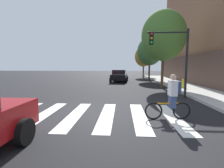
# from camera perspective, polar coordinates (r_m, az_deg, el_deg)

# --- Properties ---
(ground_plane) EXTENTS (120.00, 120.00, 0.00)m
(ground_plane) POSITION_cam_1_polar(r_m,az_deg,el_deg) (6.72, -7.48, -10.86)
(ground_plane) COLOR black
(crosswalk_stripes) EXTENTS (6.99, 3.79, 0.01)m
(crosswalk_stripes) POSITION_cam_1_polar(r_m,az_deg,el_deg) (6.71, -7.39, -10.82)
(crosswalk_stripes) COLOR silver
(crosswalk_stripes) RESTS_ON ground
(sedan_mid) EXTENTS (2.33, 4.50, 1.51)m
(sedan_mid) POSITION_cam_1_polar(r_m,az_deg,el_deg) (20.38, 2.62, 2.97)
(sedan_mid) COLOR black
(sedan_mid) RESTS_ON ground
(cyclist) EXTENTS (1.71, 0.38, 1.69)m
(cyclist) POSITION_cam_1_polar(r_m,az_deg,el_deg) (6.34, 20.25, -4.39)
(cyclist) COLOR black
(cyclist) RESTS_ON ground
(traffic_light_near) EXTENTS (2.47, 0.28, 4.20)m
(traffic_light_near) POSITION_cam_1_polar(r_m,az_deg,el_deg) (10.68, 20.77, 10.68)
(traffic_light_near) COLOR black
(traffic_light_near) RESTS_ON ground
(fire_hydrant) EXTENTS (0.33, 0.22, 0.78)m
(fire_hydrant) POSITION_cam_1_polar(r_m,az_deg,el_deg) (14.88, 23.72, 0.23)
(fire_hydrant) COLOR gold
(fire_hydrant) RESTS_ON sidewalk
(street_tree_near) EXTENTS (3.88, 3.88, 6.89)m
(street_tree_near) POSITION_cam_1_polar(r_m,az_deg,el_deg) (15.65, 17.73, 15.90)
(street_tree_near) COLOR #4C3823
(street_tree_near) RESTS_ON ground
(street_tree_mid) EXTENTS (3.29, 3.29, 5.85)m
(street_tree_mid) POSITION_cam_1_polar(r_m,az_deg,el_deg) (22.62, 13.16, 11.18)
(street_tree_mid) COLOR #4C3823
(street_tree_mid) RESTS_ON ground
(street_tree_far) EXTENTS (3.00, 3.00, 5.34)m
(street_tree_far) POSITION_cam_1_polar(r_m,az_deg,el_deg) (28.74, 11.10, 9.48)
(street_tree_far) COLOR #4C3823
(street_tree_far) RESTS_ON ground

